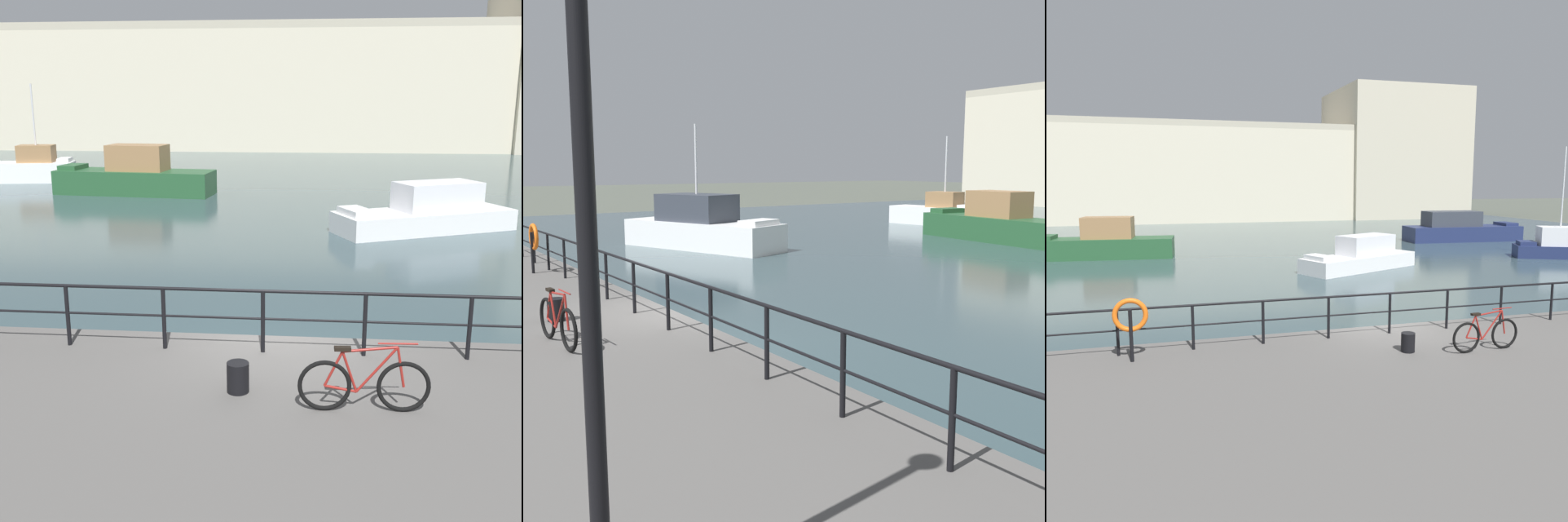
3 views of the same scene
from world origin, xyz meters
TOP-DOWN VIEW (x-y plane):
  - ground_plane at (0.00, 0.00)m, footprint 240.00×240.00m
  - moored_harbor_tender at (-14.87, 8.28)m, footprint 8.46×5.06m
  - moored_cabin_cruiser at (-17.02, 26.63)m, footprint 6.07×2.82m
  - moored_white_yacht at (-9.09, 22.30)m, footprint 8.46×3.14m
  - quay_railing at (-1.06, -0.75)m, footprint 21.56×0.07m
  - parked_bicycle at (1.29, -2.68)m, footprint 1.77×0.16m
  - mooring_bollard at (-0.46, -2.25)m, footprint 0.32×0.32m
  - life_ring_stand at (-6.54, -1.20)m, footprint 0.75×0.16m
  - quay_lamp_post at (8.28, -4.29)m, footprint 0.32×0.32m

SIDE VIEW (x-z plane):
  - ground_plane at x=0.00m, z-range 0.00..0.00m
  - moored_cabin_cruiser at x=-17.02m, z-range -2.05..3.69m
  - moored_white_yacht at x=-9.09m, z-range -0.37..2.21m
  - moored_harbor_tender at x=-14.87m, z-range -1.89..3.88m
  - mooring_bollard at x=-0.46m, z-range 0.86..1.30m
  - parked_bicycle at x=1.29m, z-range 0.76..1.74m
  - quay_railing at x=-1.06m, z-range 1.06..2.14m
  - life_ring_stand at x=-6.54m, z-range 1.14..2.54m
  - quay_lamp_post at x=8.28m, z-range 1.51..6.20m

